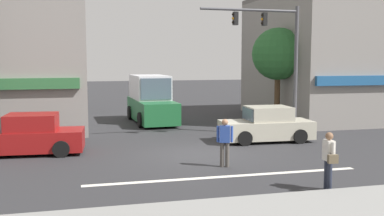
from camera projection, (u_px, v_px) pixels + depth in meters
The scene contains 11 objects.
ground_plane at pixel (199, 154), 17.60m from camera, with size 120.00×120.00×0.00m, color #2B2B2D.
lane_marking_stripe at pixel (227, 176), 14.23m from camera, with size 9.00×0.24×0.01m, color silver.
building_right_corner at pixel (348, 56), 28.72m from camera, with size 10.78×10.24×7.79m.
street_tree at pixel (278, 54), 25.12m from camera, with size 2.93×2.93×5.46m.
utility_pole_far_right at pixel (287, 54), 26.42m from camera, with size 1.40×0.22×7.73m.
traffic_light_mast at pixel (278, 49), 21.16m from camera, with size 4.89×0.31×6.20m.
box_truck_crossing_center at pixel (151, 101), 26.37m from camera, with size 2.46×5.70×2.75m.
sedan_waiting_far at pixel (267, 126), 20.27m from camera, with size 4.18×2.03×1.58m.
sedan_crossing_rightbound at pixel (30, 136), 17.54m from camera, with size 4.21×2.11×1.58m.
pedestrian_foreground_with_bag at pixel (329, 158), 12.62m from camera, with size 0.32×0.67×1.67m.
pedestrian_mid_crossing at pixel (225, 140), 15.40m from camera, with size 0.54×0.33×1.67m.
Camera 1 is at (-4.46, -16.72, 3.71)m, focal length 42.00 mm.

